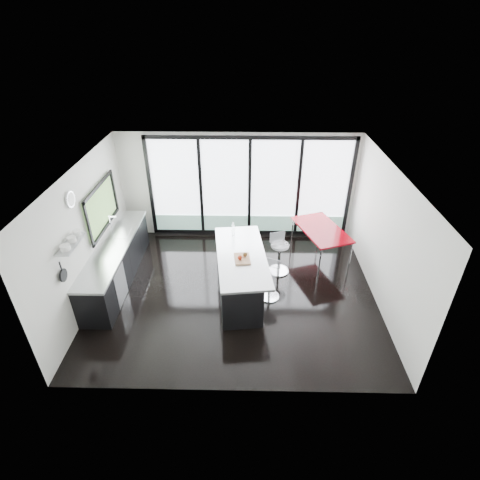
{
  "coord_description": "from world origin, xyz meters",
  "views": [
    {
      "loc": [
        0.24,
        -6.38,
        5.29
      ],
      "look_at": [
        0.1,
        0.3,
        1.15
      ],
      "focal_mm": 28.0,
      "sensor_mm": 36.0,
      "label": 1
    }
  ],
  "objects_px": {
    "island": "(238,273)",
    "bar_stool_far": "(279,258)",
    "bar_stool_near": "(270,284)",
    "red_table": "(320,244)"
  },
  "relations": [
    {
      "from": "bar_stool_near",
      "to": "red_table",
      "type": "distance_m",
      "value": 1.99
    },
    {
      "from": "bar_stool_far",
      "to": "red_table",
      "type": "xyz_separation_m",
      "value": [
        1.02,
        0.59,
        0.04
      ]
    },
    {
      "from": "bar_stool_near",
      "to": "red_table",
      "type": "bearing_deg",
      "value": 72.02
    },
    {
      "from": "bar_stool_far",
      "to": "red_table",
      "type": "distance_m",
      "value": 1.18
    },
    {
      "from": "bar_stool_far",
      "to": "island",
      "type": "bearing_deg",
      "value": -161.93
    },
    {
      "from": "red_table",
      "to": "island",
      "type": "bearing_deg",
      "value": -145.52
    },
    {
      "from": "island",
      "to": "bar_stool_far",
      "type": "height_order",
      "value": "island"
    },
    {
      "from": "bar_stool_near",
      "to": "red_table",
      "type": "relative_size",
      "value": 0.44
    },
    {
      "from": "island",
      "to": "bar_stool_near",
      "type": "height_order",
      "value": "island"
    },
    {
      "from": "island",
      "to": "red_table",
      "type": "height_order",
      "value": "island"
    }
  ]
}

